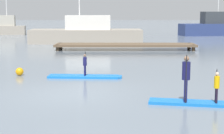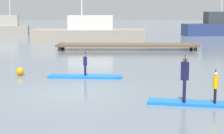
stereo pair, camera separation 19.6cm
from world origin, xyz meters
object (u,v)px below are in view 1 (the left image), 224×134
Objects in this scene: paddleboard_far at (194,103)px; fishing_boat_white_large at (87,33)px; paddler_child_solo at (85,64)px; fishing_boat_green_midground at (215,27)px; paddler_adult at (186,75)px; mooring_buoy_mid at (20,72)px; paddleboard_near at (85,76)px; paddler_child_front at (217,86)px.

paddleboard_far is 25.17m from fishing_boat_white_large.
paddler_child_solo is 0.12× the size of fishing_boat_green_midground.
fishing_boat_green_midground reaches higher than paddler_adult.
paddler_adult is 0.15× the size of fishing_boat_white_large.
mooring_buoy_mid is (-7.11, 5.60, -0.80)m from paddler_adult.
paddleboard_near is 3.13× the size of paddler_child_solo.
fishing_boat_green_midground is at bearing 64.91° from paddleboard_near.
fishing_boat_green_midground reaches higher than paddler_child_front.
paddler_adult reaches higher than mooring_buoy_mid.
paddler_child_front is at bearing -9.46° from paddleboard_far.
fishing_boat_green_midground is 35.47m from mooring_buoy_mid.
mooring_buoy_mid reaches higher than paddleboard_near.
mooring_buoy_mid is at bearing 144.61° from paddler_child_front.
paddleboard_near and paddleboard_far have the same top height.
paddleboard_near is 19.52m from fishing_boat_white_large.
paddler_child_front is at bearing -75.92° from fishing_boat_white_large.
fishing_boat_white_large reaches higher than paddleboard_near.
fishing_boat_white_large reaches higher than paddleboard_far.
paddler_child_solo reaches higher than paddleboard_near.
paddler_child_solo is 7.12m from paddler_child_front.
paddleboard_far is 0.28× the size of fishing_boat_white_large.
fishing_boat_white_large is at bearing 93.97° from paddler_child_solo.
fishing_boat_green_midground is (15.94, 11.73, 0.03)m from fishing_boat_white_large.
fishing_boat_green_midground is (9.75, 36.39, 0.37)m from paddler_child_front.
mooring_buoy_mid is at bearing 141.79° from paddler_adult.
paddleboard_far is 0.96m from paddler_child_front.
fishing_boat_white_large is (-5.47, 24.55, 0.96)m from paddleboard_far.
fishing_boat_green_midground is at bearing 64.92° from paddler_child_solo.
paddler_child_solo is at bearing -9.26° from mooring_buoy_mid.
paddleboard_near is 1.14× the size of paddleboard_far.
paddler_child_front is 9.97m from mooring_buoy_mid.
fishing_boat_white_large is 19.02m from mooring_buoy_mid.
paddleboard_near is 9.06× the size of mooring_buoy_mid.
paddler_child_solo is at bearing 128.88° from paddleboard_far.
paddler_adult reaches higher than paddleboard_far.
paddler_child_solo reaches higher than mooring_buoy_mid.
paddler_child_solo is at bearing 132.76° from paddler_child_front.
mooring_buoy_mid is (-3.28, 0.53, -0.47)m from paddler_child_solo.
paddler_child_solo is 6.60m from paddleboard_far.
fishing_boat_green_midground reaches higher than paddler_child_solo.
paddler_child_front is (4.85, -5.22, 0.63)m from paddleboard_near.
paddler_child_solo is 0.10× the size of fishing_boat_white_large.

